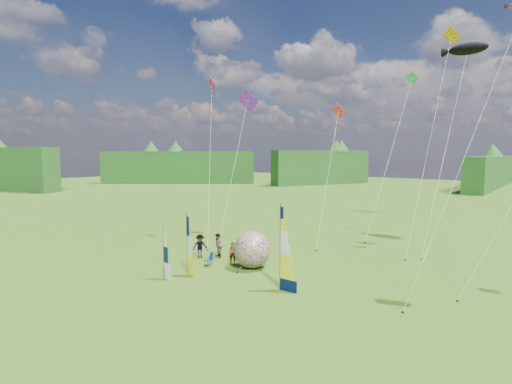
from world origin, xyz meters
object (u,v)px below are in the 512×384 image
Objects in this scene: spectator_d at (251,249)px; side_banner_far at (164,254)px; kite_whale at (448,132)px; spectator_c at (200,246)px; spectator_a at (233,253)px; camp_chair at (208,259)px; bol_inflatable at (252,250)px; spectator_b at (218,246)px; feather_banner_main at (280,248)px; side_banner_left at (187,246)px.

side_banner_far is at bearing 128.85° from spectator_d.
spectator_c is at bearing -113.75° from kite_whale.
camp_chair is at bearing -157.62° from spectator_a.
bol_inflatable reaches higher than spectator_b.
side_banner_far reaches higher than camp_chair.
spectator_a is at bearing 83.87° from side_banner_far.
spectator_b is 21.43m from kite_whale.
spectator_d is at bearing 143.16° from feather_banner_main.
spectator_d is (-5.57, 4.11, -1.67)m from feather_banner_main.
side_banner_left is at bearing 131.94° from spectator_d.
side_banner_left is 2.48× the size of spectator_a.
feather_banner_main is at bearing 22.82° from side_banner_left.
side_banner_left is 23.64m from kite_whale.
spectator_a is 0.08× the size of kite_whale.
spectator_b is (-7.86, 2.86, -1.52)m from feather_banner_main.
spectator_a is 0.87× the size of spectator_c.
camp_chair is at bearing 120.96° from spectator_d.
feather_banner_main reaches higher than spectator_c.
camp_chair is at bearing 108.30° from side_banner_left.
spectator_c is (-8.86, 1.96, -1.55)m from feather_banner_main.
spectator_d is at bearing 46.65° from spectator_a.
spectator_c is (-1.00, -0.90, -0.03)m from spectator_b.
kite_whale reaches higher than side_banner_far.
feather_banner_main reaches higher than bol_inflatable.
feather_banner_main is at bearing -165.93° from spectator_d.
spectator_b is 1.18× the size of spectator_d.
bol_inflatable reaches higher than camp_chair.
side_banner_left reaches higher than bol_inflatable.
feather_banner_main reaches higher than spectator_b.
side_banner_left is 4.59m from bol_inflatable.
camp_chair is at bearing -36.21° from spectator_b.
feather_banner_main reaches higher than spectator_a.
spectator_d is at bearing 92.49° from camp_chair.
side_banner_left reaches higher than camp_chair.
kite_whale is at bearing -75.63° from spectator_d.
side_banner_left reaches higher than spectator_b.
spectator_b is at bearing -18.00° from spectator_c.
feather_banner_main is at bearing 15.53° from camp_chair.
feather_banner_main is at bearing -72.53° from spectator_c.
spectator_a is 0.99× the size of spectator_d.
side_banner_far is 7.22m from spectator_d.
feather_banner_main reaches higher than spectator_d.
side_banner_far is (-0.61, -1.42, -0.40)m from side_banner_left.
spectator_b is at bearing 139.90° from camp_chair.
spectator_a is at bearing 90.62° from side_banner_left.
feather_banner_main is at bearing 5.92° from spectator_b.
feather_banner_main is 1.26× the size of side_banner_left.
spectator_a is 1.82m from spectator_d.
spectator_a is (-5.80, 2.31, -1.67)m from feather_banner_main.
side_banner_left is 2.72m from camp_chair.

